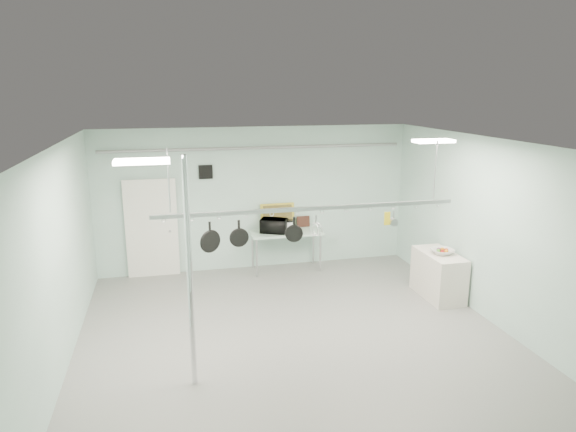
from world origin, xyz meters
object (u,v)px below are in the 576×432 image
object	(u,v)px
fruit_bowl	(442,251)
coffee_canister	(289,226)
prep_table	(286,235)
chrome_pole	(190,275)
skillet_mid	(239,233)
skillet_right	(294,229)
side_cabinet	(438,275)
pot_rack	(310,207)
skillet_left	(210,237)
microwave	(274,226)

from	to	relation	value
fruit_bowl	coffee_canister	bearing A→B (deg)	137.49
prep_table	coffee_canister	size ratio (longest dim) A/B	7.37
fruit_bowl	chrome_pole	bearing A→B (deg)	-158.19
prep_table	coffee_canister	world-z (taller)	coffee_canister
skillet_mid	skillet_right	size ratio (longest dim) A/B	1.03
side_cabinet	skillet_mid	world-z (taller)	skillet_mid
side_cabinet	coffee_canister	bearing A→B (deg)	138.00
prep_table	pot_rack	distance (m)	3.61
side_cabinet	skillet_left	distance (m)	4.83
chrome_pole	pot_rack	xyz separation A→B (m)	(1.90, 0.90, 0.63)
side_cabinet	skillet_mid	bearing A→B (deg)	-164.83
side_cabinet	skillet_left	bearing A→B (deg)	-166.24
prep_table	fruit_bowl	distance (m)	3.42
chrome_pole	skillet_right	world-z (taller)	chrome_pole
fruit_bowl	skillet_left	bearing A→B (deg)	-166.93
pot_rack	fruit_bowl	distance (m)	3.39
skillet_mid	pot_rack	bearing A→B (deg)	-2.71
chrome_pole	skillet_mid	bearing A→B (deg)	48.66
side_cabinet	pot_rack	size ratio (longest dim) A/B	0.25
pot_rack	skillet_left	bearing A→B (deg)	180.00
skillet_right	fruit_bowl	bearing A→B (deg)	30.64
chrome_pole	skillet_mid	distance (m)	1.23
prep_table	skillet_mid	world-z (taller)	skillet_mid
fruit_bowl	skillet_right	size ratio (longest dim) A/B	1.07
microwave	skillet_mid	xyz separation A→B (m)	(-1.23, -3.28, 0.82)
chrome_pole	skillet_right	distance (m)	1.90
pot_rack	chrome_pole	bearing A→B (deg)	-154.65
side_cabinet	fruit_bowl	xyz separation A→B (m)	(0.01, -0.05, 0.50)
chrome_pole	prep_table	size ratio (longest dim) A/B	2.00
prep_table	skillet_left	size ratio (longest dim) A/B	3.32
prep_table	fruit_bowl	world-z (taller)	fruit_bowl
microwave	skillet_right	xyz separation A→B (m)	(-0.37, -3.28, 0.83)
microwave	skillet_right	world-z (taller)	skillet_right
side_cabinet	fruit_bowl	bearing A→B (deg)	-74.72
coffee_canister	skillet_right	xyz separation A→B (m)	(-0.72, -3.33, 0.88)
skillet_left	skillet_mid	world-z (taller)	same
fruit_bowl	skillet_mid	size ratio (longest dim) A/B	1.03
skillet_left	skillet_mid	distance (m)	0.44
side_cabinet	coffee_canister	distance (m)	3.38
prep_table	skillet_right	bearing A→B (deg)	-101.17
coffee_canister	skillet_mid	world-z (taller)	skillet_mid
skillet_left	skillet_right	world-z (taller)	same
pot_rack	skillet_right	size ratio (longest dim) A/B	12.32
skillet_mid	skillet_left	bearing A→B (deg)	177.29
chrome_pole	microwave	world-z (taller)	chrome_pole
coffee_canister	side_cabinet	bearing A→B (deg)	-42.00
skillet_mid	skillet_right	world-z (taller)	same
prep_table	skillet_right	xyz separation A→B (m)	(-0.65, -3.30, 1.06)
side_cabinet	skillet_right	size ratio (longest dim) A/B	3.08
coffee_canister	skillet_left	size ratio (longest dim) A/B	0.45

